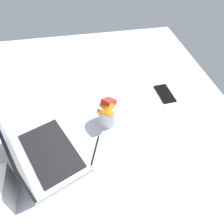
# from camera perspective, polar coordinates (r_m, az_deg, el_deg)

# --- Properties ---
(bed_mattress) EXTENTS (1.80, 1.40, 0.18)m
(bed_mattress) POSITION_cam_1_polar(r_m,az_deg,el_deg) (1.06, -4.77, -7.22)
(bed_mattress) COLOR #B7BCC6
(bed_mattress) RESTS_ON ground
(laptop) EXTENTS (0.39, 0.34, 0.23)m
(laptop) POSITION_cam_1_polar(r_m,az_deg,el_deg) (0.90, -18.68, -10.12)
(laptop) COLOR #B7BABC
(laptop) RESTS_ON bed_mattress
(snack_cup) EXTENTS (0.11, 0.10, 0.15)m
(snack_cup) POSITION_cam_1_polar(r_m,az_deg,el_deg) (0.97, -0.99, 0.04)
(snack_cup) COLOR silver
(snack_cup) RESTS_ON bed_mattress
(cell_phone) EXTENTS (0.14, 0.08, 0.01)m
(cell_phone) POSITION_cam_1_polar(r_m,az_deg,el_deg) (1.18, 13.65, 4.71)
(cell_phone) COLOR black
(cell_phone) RESTS_ON bed_mattress
(charger_cable) EXTENTS (0.16, 0.06, 0.01)m
(charger_cable) POSITION_cam_1_polar(r_m,az_deg,el_deg) (0.91, -4.60, -10.55)
(charger_cable) COLOR black
(charger_cable) RESTS_ON bed_mattress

